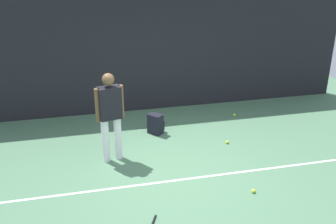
% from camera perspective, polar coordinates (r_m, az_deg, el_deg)
% --- Properties ---
extents(ground_plane, '(12.00, 12.00, 0.00)m').
position_cam_1_polar(ground_plane, '(7.19, 0.72, -8.58)').
color(ground_plane, '#4C7556').
extents(back_fence, '(10.00, 0.10, 2.72)m').
position_cam_1_polar(back_fence, '(9.37, -3.61, 8.16)').
color(back_fence, black).
rests_on(back_fence, ground).
extents(court_line, '(9.00, 0.05, 0.00)m').
position_cam_1_polar(court_line, '(6.96, 1.28, -9.76)').
color(court_line, white).
rests_on(court_line, ground).
extents(tennis_player, '(0.52, 0.30, 1.70)m').
position_cam_1_polar(tennis_player, '(7.22, -8.30, -0.04)').
color(tennis_player, white).
rests_on(tennis_player, ground).
extents(backpack, '(0.38, 0.38, 0.44)m').
position_cam_1_polar(backpack, '(8.48, -1.75, -1.74)').
color(backpack, black).
rests_on(backpack, ground).
extents(tennis_ball_near_player, '(0.07, 0.07, 0.07)m').
position_cam_1_polar(tennis_ball_near_player, '(8.21, 8.49, -4.29)').
color(tennis_ball_near_player, '#CCE033').
rests_on(tennis_ball_near_player, ground).
extents(tennis_ball_by_fence, '(0.07, 0.07, 0.07)m').
position_cam_1_polar(tennis_ball_by_fence, '(9.49, 9.51, -0.43)').
color(tennis_ball_by_fence, '#CCE033').
rests_on(tennis_ball_by_fence, ground).
extents(tennis_ball_far_left, '(0.07, 0.07, 0.07)m').
position_cam_1_polar(tennis_ball_far_left, '(6.78, 12.17, -11.02)').
color(tennis_ball_far_left, '#CCE033').
rests_on(tennis_ball_far_left, ground).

